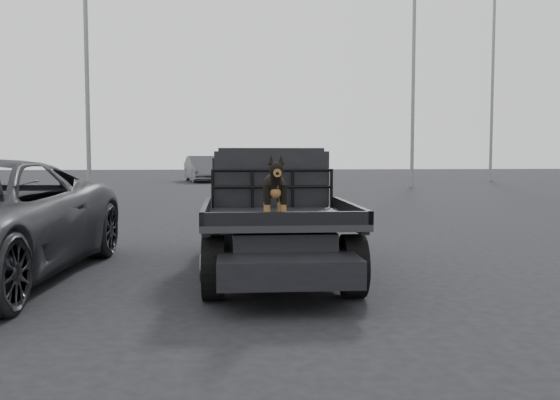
{
  "coord_description": "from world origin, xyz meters",
  "views": [
    {
      "loc": [
        0.09,
        -7.16,
        1.72
      ],
      "look_at": [
        0.64,
        -0.45,
        1.21
      ],
      "focal_mm": 40.0,
      "sensor_mm": 36.0,
      "label": 1
    }
  ],
  "objects": [
    {
      "name": "floodlight_mid",
      "position": [
        9.48,
        24.28,
        6.51
      ],
      "size": [
        1.08,
        0.28,
        11.84
      ],
      "color": "slate",
      "rests_on": "ground"
    },
    {
      "name": "flatbed_ute",
      "position": [
        0.73,
        1.8,
        0.46
      ],
      "size": [
        2.0,
        5.4,
        0.92
      ],
      "primitive_type": null,
      "color": "black",
      "rests_on": "ground"
    },
    {
      "name": "distant_car_a",
      "position": [
        -1.51,
        30.88,
        0.78
      ],
      "size": [
        2.61,
        5.0,
        1.57
      ],
      "primitive_type": "imported",
      "rotation": [
        0.0,
        0.0,
        0.21
      ],
      "color": "#49494D",
      "rests_on": "ground"
    },
    {
      "name": "ground",
      "position": [
        0.0,
        0.0,
        0.0
      ],
      "size": [
        120.0,
        120.0,
        0.0
      ],
      "primitive_type": "plane",
      "color": "black",
      "rests_on": "ground"
    },
    {
      "name": "headache_rack",
      "position": [
        0.73,
        2.0,
        1.2
      ],
      "size": [
        1.8,
        0.08,
        0.55
      ],
      "primitive_type": null,
      "color": "black",
      "rests_on": "flatbed_ute"
    },
    {
      "name": "ute_cab",
      "position": [
        0.73,
        2.75,
        1.36
      ],
      "size": [
        1.72,
        1.3,
        0.88
      ],
      "primitive_type": null,
      "color": "black",
      "rests_on": "flatbed_ute"
    },
    {
      "name": "dog",
      "position": [
        0.6,
        -0.09,
        1.29
      ],
      "size": [
        0.32,
        0.6,
        0.74
      ],
      "primitive_type": null,
      "color": "black",
      "rests_on": "flatbed_ute"
    },
    {
      "name": "floodlight_far",
      "position": [
        16.23,
        30.26,
        8.12
      ],
      "size": [
        1.08,
        0.28,
        15.03
      ],
      "color": "slate",
      "rests_on": "ground"
    }
  ]
}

